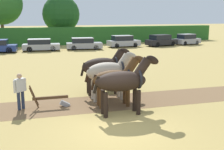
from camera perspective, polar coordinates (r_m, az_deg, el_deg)
name	(u,v)px	position (r m, az deg, el deg)	size (l,w,h in m)	color
ground_plane	(118,128)	(10.46, 1.18, -10.71)	(240.00, 240.00, 0.00)	#A88E4C
plowed_furrow_strip	(31,109)	(13.00, -16.20, -6.62)	(24.31, 2.57, 0.01)	brown
hedgerow	(28,37)	(40.82, -16.75, 7.42)	(61.17, 1.82, 2.50)	#286023
tree_center_left	(1,3)	(44.59, -21.71, 13.41)	(6.19, 6.19, 9.01)	brown
tree_center	(61,14)	(45.27, -10.32, 12.06)	(5.73, 5.73, 7.24)	#4C3823
draft_horse_lead_left	(124,81)	(11.51, 2.39, -1.26)	(2.88, 1.11, 2.51)	black
draft_horse_lead_right	(116,79)	(12.59, 0.83, -0.77)	(2.66, 1.08, 2.36)	#513319
draft_horse_trail_left	(109,72)	(13.63, -0.56, 0.65)	(2.70, 1.22, 2.38)	#B2A38E
draft_horse_trail_right	(104,67)	(14.69, -1.69, 1.72)	(2.75, 1.20, 2.46)	black
plow	(54,100)	(12.92, -11.76, -5.01)	(1.80, 0.53, 1.13)	#4C331E
farmer_at_plow	(20,89)	(12.83, -18.17, -2.70)	(0.56, 0.42, 1.61)	#28334C
farmer_beside_team	(105,70)	(16.11, -1.40, 1.00)	(0.49, 0.52, 1.70)	#4C4C4C
parked_car_center	(41,45)	(34.54, -14.28, 5.91)	(4.53, 2.48, 1.42)	#A8A8B2
parked_car_center_right	(84,44)	(35.14, -5.77, 6.32)	(4.60, 2.57, 1.45)	#9E9EA8
parked_car_right	(123,41)	(37.93, 2.30, 6.83)	(4.33, 1.79, 1.54)	#A8A8B2
parked_car_far_right	(161,41)	(39.84, 9.94, 6.92)	(4.64, 2.46, 1.55)	black
parked_car_end_right	(187,40)	(42.58, 14.99, 6.98)	(4.13, 2.30, 1.54)	#9E9EA8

